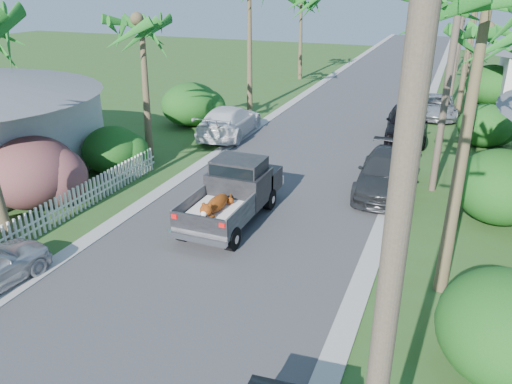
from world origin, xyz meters
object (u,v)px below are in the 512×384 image
at_px(parked_car_lf, 229,121).
at_px(palm_r_b, 485,30).
at_px(utility_pole_d, 464,18).
at_px(palm_l_b, 140,20).
at_px(utility_pole_b, 449,73).
at_px(utility_pole_a, 388,300).
at_px(pickup_truck, 236,190).
at_px(parked_car_rm, 387,173).
at_px(parked_car_rd, 437,107).
at_px(utility_pole_c, 460,34).
at_px(parked_car_rf, 406,123).

bearing_deg(parked_car_lf, palm_r_b, 166.38).
distance_m(parked_car_lf, utility_pole_d, 28.52).
distance_m(parked_car_lf, palm_l_b, 7.41).
bearing_deg(parked_car_lf, utility_pole_b, 155.48).
bearing_deg(utility_pole_b, utility_pole_a, -90.00).
xyz_separation_m(pickup_truck, parked_car_rm, (4.52, 4.31, -0.26)).
height_order(parked_car_rm, parked_car_rd, parked_car_rm).
distance_m(pickup_truck, palm_r_b, 11.28).
distance_m(utility_pole_a, utility_pole_b, 15.00).
relative_size(pickup_truck, utility_pole_a, 0.57).
xyz_separation_m(parked_car_rd, utility_pole_c, (0.60, 2.86, 3.96)).
bearing_deg(parked_car_rm, utility_pole_c, 82.08).
bearing_deg(utility_pole_c, utility_pole_b, -90.00).
bearing_deg(palm_l_b, palm_r_b, 12.62).
distance_m(parked_car_lf, utility_pole_b, 11.88).
xyz_separation_m(parked_car_lf, utility_pole_a, (10.60, -18.80, 3.81)).
bearing_deg(palm_l_b, pickup_truck, -33.67).
bearing_deg(palm_l_b, utility_pole_b, 4.61).
height_order(parked_car_rm, parked_car_rf, parked_car_rf).
relative_size(parked_car_rf, palm_r_b, 0.70).
bearing_deg(parked_car_rm, utility_pole_a, -84.78).
relative_size(palm_l_b, palm_r_b, 1.03).
height_order(parked_car_rf, utility_pole_c, utility_pole_c).
relative_size(utility_pole_a, utility_pole_b, 1.00).
bearing_deg(parked_car_rd, utility_pole_b, -93.55).
distance_m(parked_car_rd, utility_pole_d, 18.31).
distance_m(pickup_truck, parked_car_rm, 6.25).
height_order(utility_pole_b, utility_pole_d, same).
xyz_separation_m(palm_r_b, utility_pole_d, (-1.00, 28.00, -1.35)).
distance_m(pickup_truck, utility_pole_b, 8.82).
height_order(parked_car_lf, palm_l_b, palm_l_b).
bearing_deg(parked_car_rf, parked_car_lf, -166.25).
bearing_deg(pickup_truck, utility_pole_d, 79.92).
relative_size(palm_r_b, utility_pole_a, 0.80).
height_order(parked_car_lf, utility_pole_d, utility_pole_d).
bearing_deg(palm_l_b, utility_pole_d, 68.20).
distance_m(parked_car_rm, utility_pole_d, 31.08).
height_order(utility_pole_a, utility_pole_b, same).
bearing_deg(parked_car_rd, parked_car_lf, -146.55).
height_order(utility_pole_b, utility_pole_c, same).
height_order(parked_car_lf, utility_pole_c, utility_pole_c).
height_order(parked_car_lf, palm_r_b, palm_r_b).
xyz_separation_m(parked_car_rd, utility_pole_d, (0.60, 17.86, 3.96)).
distance_m(pickup_truck, utility_pole_a, 12.24).
distance_m(utility_pole_b, utility_pole_c, 15.00).
xyz_separation_m(parked_car_rm, utility_pole_a, (1.72, -14.20, 3.85)).
xyz_separation_m(parked_car_rf, utility_pole_d, (1.84, 23.19, 3.74)).
bearing_deg(parked_car_rd, pickup_truck, -114.49).
bearing_deg(parked_car_rd, palm_l_b, -138.31).
bearing_deg(palm_l_b, utility_pole_a, -48.47).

